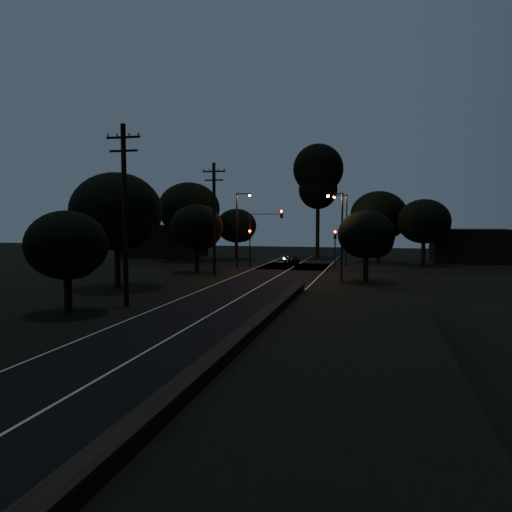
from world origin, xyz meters
The scene contains 23 objects.
ground centered at (0.00, 0.00, 0.00)m, with size 160.00×160.00×0.00m, color black.
road_surface centered at (0.00, 31.12, 0.01)m, with size 60.00×70.00×0.03m.
retaining_wall centered at (7.74, 3.00, 0.62)m, with size 6.93×26.00×1.60m.
utility_pole_mid centered at (-6.00, 15.00, 5.74)m, with size 2.20×0.30×11.00m.
utility_pole_far centered at (-6.00, 32.00, 5.48)m, with size 2.20×0.30×10.50m.
tree_left_b centered at (-7.84, 11.91, 3.76)m, with size 4.56×4.56×5.80m.
tree_left_c centered at (-10.25, 21.86, 5.72)m, with size 7.00×7.00×8.84m.
tree_left_d centered at (-8.31, 33.89, 4.35)m, with size 5.30×5.30×6.72m.
tree_far_nw centered at (-8.82, 49.90, 4.26)m, with size 5.19×5.19×6.58m.
tree_far_w centered at (-13.73, 45.84, 6.37)m, with size 7.69×7.69×9.80m.
tree_far_ne centered at (9.24, 49.86, 5.59)m, with size 6.83×6.83×8.64m.
tree_far_e centered at (14.21, 46.88, 4.87)m, with size 5.93×5.93×7.52m.
tree_right_a centered at (8.17, 29.90, 3.90)m, with size 4.73×4.73×6.02m.
tall_pine centered at (1.00, 55.00, 11.03)m, with size 6.73×6.73×15.29m.
building_left centered at (-20.00, 52.00, 2.20)m, with size 10.00×8.00×4.40m, color black.
building_right centered at (20.00, 53.00, 2.00)m, with size 9.00×7.00×4.00m, color black.
signal_left centered at (-4.60, 39.99, 2.84)m, with size 0.28×0.35×4.10m.
signal_right centered at (4.60, 39.99, 2.84)m, with size 0.28×0.35×4.10m.
signal_mast centered at (-2.91, 39.99, 4.34)m, with size 3.70×0.35×6.25m.
streetlight_a centered at (-5.31, 38.00, 4.64)m, with size 1.66×0.26×8.00m.
streetlight_b centered at (5.31, 44.00, 4.64)m, with size 1.66×0.26×8.00m.
streetlight_c centered at (5.83, 30.00, 4.35)m, with size 1.46×0.26×7.50m.
car centered at (-0.59, 43.63, 0.59)m, with size 1.39×3.46×1.18m, color black.
Camera 1 is at (8.96, -12.56, 5.37)m, focal length 35.00 mm.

